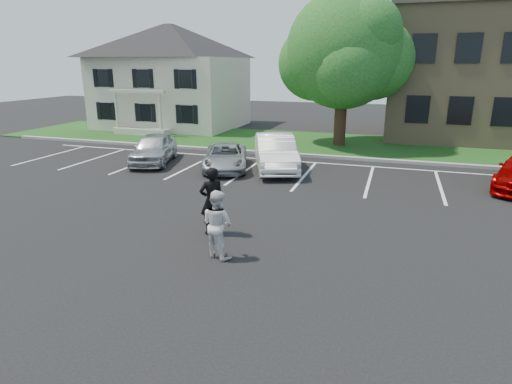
% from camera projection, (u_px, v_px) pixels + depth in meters
% --- Properties ---
extents(ground_plane, '(90.00, 90.00, 0.00)m').
position_uv_depth(ground_plane, '(245.00, 245.00, 11.76)').
color(ground_plane, black).
rests_on(ground_plane, ground).
extents(curb, '(40.00, 0.30, 0.15)m').
position_uv_depth(curb, '(320.00, 156.00, 22.65)').
color(curb, gray).
rests_on(curb, ground).
extents(grass_strip, '(44.00, 8.00, 0.08)m').
position_uv_depth(grass_strip, '(331.00, 144.00, 26.31)').
color(grass_strip, '#173F17').
rests_on(grass_strip, ground).
extents(stall_lines, '(34.00, 5.36, 0.01)m').
position_uv_depth(stall_lines, '(339.00, 173.00, 19.49)').
color(stall_lines, silver).
rests_on(stall_lines, ground).
extents(house, '(10.30, 9.22, 7.60)m').
position_uv_depth(house, '(172.00, 76.00, 32.69)').
color(house, beige).
rests_on(house, ground).
extents(tree, '(7.80, 7.20, 8.80)m').
position_uv_depth(tree, '(346.00, 53.00, 24.43)').
color(tree, black).
rests_on(tree, ground).
extents(man_black_suit, '(0.87, 0.84, 2.00)m').
position_uv_depth(man_black_suit, '(212.00, 201.00, 12.32)').
color(man_black_suit, black).
rests_on(man_black_suit, ground).
extents(man_white_shirt, '(1.05, 0.94, 1.78)m').
position_uv_depth(man_white_shirt, '(217.00, 224.00, 10.85)').
color(man_white_shirt, silver).
rests_on(man_white_shirt, ground).
extents(car_silver_west, '(2.86, 4.59, 1.46)m').
position_uv_depth(car_silver_west, '(154.00, 148.00, 21.30)').
color(car_silver_west, silver).
rests_on(car_silver_west, ground).
extents(car_silver_minivan, '(3.21, 4.63, 1.17)m').
position_uv_depth(car_silver_minivan, '(225.00, 157.00, 20.06)').
color(car_silver_minivan, '#A0A2A6').
rests_on(car_silver_minivan, ground).
extents(car_white_sedan, '(3.38, 5.21, 1.62)m').
position_uv_depth(car_white_sedan, '(276.00, 153.00, 19.92)').
color(car_white_sedan, silver).
rests_on(car_white_sedan, ground).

